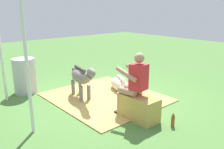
# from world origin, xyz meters

# --- Properties ---
(ground_plane) EXTENTS (24.00, 24.00, 0.00)m
(ground_plane) POSITION_xyz_m (0.00, 0.00, 0.00)
(ground_plane) COLOR #4C7A38
(hay_patch) EXTENTS (2.74, 2.44, 0.02)m
(hay_patch) POSITION_xyz_m (0.20, 0.10, 0.01)
(hay_patch) COLOR tan
(hay_patch) RESTS_ON ground
(hay_bale) EXTENTS (0.79, 0.41, 0.50)m
(hay_bale) POSITION_xyz_m (-1.20, 0.35, 0.25)
(hay_bale) COLOR tan
(hay_bale) RESTS_ON ground
(person_seated) EXTENTS (0.69, 0.48, 1.38)m
(person_seated) POSITION_xyz_m (-1.04, 0.37, 0.77)
(person_seated) COLOR tan
(person_seated) RESTS_ON ground
(pony_standing) EXTENTS (1.33, 0.49, 0.92)m
(pony_standing) POSITION_xyz_m (0.52, 0.59, 0.56)
(pony_standing) COLOR slate
(pony_standing) RESTS_ON ground
(pony_lying) EXTENTS (1.34, 0.75, 0.42)m
(pony_lying) POSITION_xyz_m (0.25, -0.49, 0.19)
(pony_lying) COLOR beige
(pony_lying) RESTS_ON ground
(soda_bottle) EXTENTS (0.07, 0.07, 0.28)m
(soda_bottle) POSITION_xyz_m (-1.84, 0.09, 0.13)
(soda_bottle) COLOR brown
(soda_bottle) RESTS_ON ground
(water_barrel) EXTENTS (0.59, 0.59, 0.94)m
(water_barrel) POSITION_xyz_m (1.89, 1.47, 0.47)
(water_barrel) COLOR #B2B2B7
(water_barrel) RESTS_ON ground
(tent_pole_left) EXTENTS (0.06, 0.06, 2.37)m
(tent_pole_left) POSITION_xyz_m (-0.27, 2.21, 1.18)
(tent_pole_left) COLOR silver
(tent_pole_left) RESTS_ON ground
(tent_pole_right) EXTENTS (0.06, 0.06, 2.37)m
(tent_pole_right) POSITION_xyz_m (1.68, 2.06, 1.18)
(tent_pole_right) COLOR silver
(tent_pole_right) RESTS_ON ground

